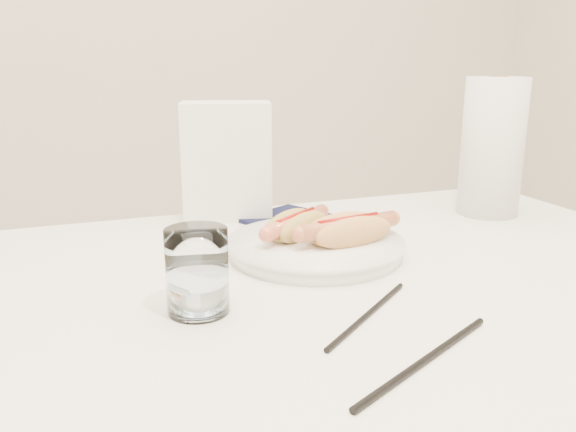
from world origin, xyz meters
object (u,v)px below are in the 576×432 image
object	(u,v)px
table	(318,323)
water_glass	(197,271)
plate	(315,249)
hotdog_left	(296,226)
hotdog_right	(348,230)
napkin_box	(227,161)
paper_towel_roll	(492,147)

from	to	relation	value
table	water_glass	distance (m)	0.20
plate	hotdog_left	xyz separation A→B (m)	(-0.02, 0.03, 0.03)
hotdog_left	hotdog_right	size ratio (longest dim) A/B	0.82
plate	hotdog_left	world-z (taller)	hotdog_left
hotdog_left	napkin_box	world-z (taller)	napkin_box
hotdog_right	water_glass	xyz separation A→B (m)	(-0.24, -0.11, 0.01)
plate	paper_towel_roll	bearing A→B (deg)	15.65
hotdog_left	hotdog_right	xyz separation A→B (m)	(0.06, -0.05, 0.00)
plate	hotdog_left	size ratio (longest dim) A/B	1.87
plate	table	bearing A→B (deg)	-110.06
table	hotdog_right	world-z (taller)	hotdog_right
plate	hotdog_left	bearing A→B (deg)	127.76
hotdog_left	napkin_box	bearing A→B (deg)	65.63
water_glass	paper_towel_roll	world-z (taller)	paper_towel_roll
hotdog_right	napkin_box	distance (m)	0.31
plate	paper_towel_roll	distance (m)	0.43
plate	hotdog_right	world-z (taller)	hotdog_right
hotdog_right	paper_towel_roll	distance (m)	0.39
water_glass	napkin_box	xyz separation A→B (m)	(0.14, 0.39, 0.05)
hotdog_left	paper_towel_roll	world-z (taller)	paper_towel_roll
water_glass	napkin_box	size ratio (longest dim) A/B	0.48
napkin_box	plate	bearing A→B (deg)	-60.75
plate	water_glass	world-z (taller)	water_glass
water_glass	paper_towel_roll	bearing A→B (deg)	22.45
plate	hotdog_left	distance (m)	0.04
table	paper_towel_roll	distance (m)	0.51
napkin_box	hotdog_left	bearing A→B (deg)	-63.97
hotdog_right	water_glass	size ratio (longest dim) A/B	1.66
napkin_box	table	bearing A→B (deg)	-70.42
hotdog_right	water_glass	distance (m)	0.27
table	paper_towel_roll	xyz separation A→B (m)	(0.43, 0.21, 0.18)
hotdog_right	napkin_box	size ratio (longest dim) A/B	0.79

